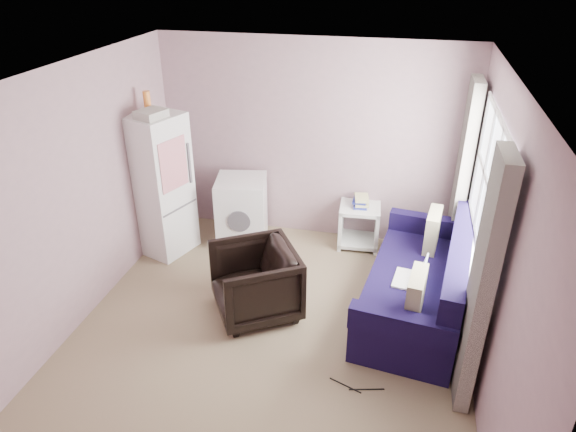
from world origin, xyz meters
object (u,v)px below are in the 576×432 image
Objects in this scene: fridge at (159,184)px; sofa at (422,286)px; armchair at (255,279)px; side_table at (359,222)px.

sofa is at bearing 8.20° from fridge.
armchair is 0.38× the size of sofa.
side_table is (2.34, 0.64, -0.56)m from fridge.
fridge is 0.92× the size of sofa.
fridge reaches higher than sofa.
armchair is 1.70m from sofa.
sofa is (0.77, -1.24, 0.02)m from side_table.
sofa reaches higher than armchair.
fridge is 2.49m from side_table.
armchair is at bearing -14.70° from fridge.
sofa is at bearing 71.13° from armchair.
side_table is 1.46m from sofa.
side_table is at bearing 129.36° from sofa.
sofa is (1.66, 0.37, -0.08)m from armchair.
side_table is at bearing 34.47° from fridge.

